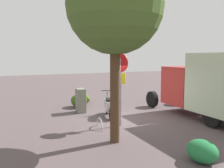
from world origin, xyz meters
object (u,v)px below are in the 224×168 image
Objects in this scene: street_tree at (115,6)px; utility_cabinet at (81,100)px; box_truck_near at (221,85)px; bike_rack_hoop at (100,128)px; stop_sign at (121,78)px; motorcycle at (109,106)px.

utility_cabinet is (4.73, -0.44, -3.83)m from street_tree.
utility_cabinet is at bearing 49.77° from box_truck_near.
box_truck_near is at bearing -105.80° from bike_rack_hoop.
bike_rack_hoop is (1.69, -0.18, -4.45)m from street_tree.
box_truck_near is 5.56m from bike_rack_hoop.
box_truck_near is 4.44m from stop_sign.
utility_cabinet is (1.53, 0.88, 0.09)m from motorcycle.
street_tree is (-0.24, 5.30, 2.80)m from box_truck_near.
utility_cabinet is 1.44× the size of bike_rack_hoop.
stop_sign is at bearing -33.88° from street_tree.
box_truck_near reaches higher than motorcycle.
box_truck_near is 1.21× the size of street_tree.
street_tree is at bearing 175.24° from motorcycle.
motorcycle is 2.17m from stop_sign.
motorcycle is 1.43× the size of utility_cabinet.
motorcycle is at bearing 55.86° from box_truck_near.
box_truck_near is at bearing -132.72° from utility_cabinet.
stop_sign is (-1.58, 0.23, 1.47)m from motorcycle.
box_truck_near reaches higher than utility_cabinet.
street_tree is 4.93× the size of utility_cabinet.
utility_cabinet is at bearing 47.59° from motorcycle.
street_tree reaches higher than bike_rack_hoop.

